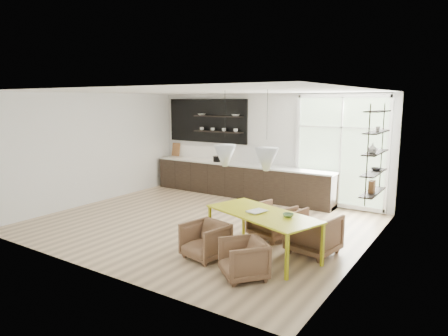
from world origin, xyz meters
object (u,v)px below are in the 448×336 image
Objects in this scene: armchair_back_right at (314,233)px; armchair_front_left at (205,241)px; armchair_front_right at (243,259)px; dining_table at (262,216)px; wire_stool at (204,230)px; armchair_back_left at (272,221)px.

armchair_back_right reaches higher than armchair_front_left.
dining_table is at bearing 142.02° from armchair_front_right.
armchair_back_left is at bearing 45.47° from wire_stool.
armchair_back_right is (0.99, -0.33, 0.02)m from armchair_back_left.
armchair_front_left is (-0.49, -1.58, -0.03)m from armchair_back_left.
armchair_front_right reaches higher than wire_stool.
armchair_back_right is at bearing 55.40° from dining_table.
armchair_front_right is at bearing -59.28° from dining_table.
wire_stool is (-1.41, 0.92, -0.05)m from armchair_front_right.
armchair_back_left is 0.94× the size of armchair_back_right.
armchair_front_left is 1.05× the size of armchair_front_right.
armchair_back_left is at bearing -8.39° from armchair_back_right.
armchair_back_left reaches higher than armchair_front_right.
armchair_back_right is at bearing 177.64° from armchair_back_left.
armchair_back_right is at bearing 111.21° from armchair_front_right.
armchair_back_left is 1.10× the size of armchair_front_left.
armchair_back_left is 1.90× the size of wire_stool.
armchair_front_left is at bearing -52.58° from wire_stool.
wire_stool is at bearing 61.61° from armchair_back_left.
dining_table is at bearing 4.15° from wire_stool.
armchair_front_right is at bearing -33.15° from wire_stool.
armchair_front_right is 1.66× the size of wire_stool.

